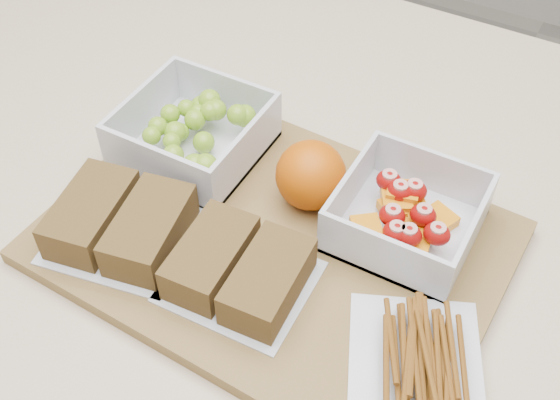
# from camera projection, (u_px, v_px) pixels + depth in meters

# --- Properties ---
(cutting_board) EXTENTS (0.43, 0.32, 0.02)m
(cutting_board) POSITION_uv_depth(u_px,v_px,m) (274.00, 242.00, 0.67)
(cutting_board) COLOR olive
(cutting_board) RESTS_ON counter
(grape_container) EXTENTS (0.14, 0.14, 0.06)m
(grape_container) POSITION_uv_depth(u_px,v_px,m) (196.00, 133.00, 0.73)
(grape_container) COLOR silver
(grape_container) RESTS_ON cutting_board
(fruit_container) EXTENTS (0.13, 0.13, 0.05)m
(fruit_container) POSITION_uv_depth(u_px,v_px,m) (407.00, 217.00, 0.66)
(fruit_container) COLOR silver
(fruit_container) RESTS_ON cutting_board
(orange) EXTENTS (0.07, 0.07, 0.07)m
(orange) POSITION_uv_depth(u_px,v_px,m) (311.00, 175.00, 0.68)
(orange) COLOR #C75104
(orange) RESTS_ON cutting_board
(sandwich_bag_left) EXTENTS (0.15, 0.14, 0.04)m
(sandwich_bag_left) POSITION_uv_depth(u_px,v_px,m) (121.00, 223.00, 0.65)
(sandwich_bag_left) COLOR silver
(sandwich_bag_left) RESTS_ON cutting_board
(sandwich_bag_center) EXTENTS (0.13, 0.12, 0.04)m
(sandwich_bag_center) POSITION_uv_depth(u_px,v_px,m) (239.00, 270.00, 0.62)
(sandwich_bag_center) COLOR silver
(sandwich_bag_center) RESTS_ON cutting_board
(pretzel_bag) EXTENTS (0.15, 0.16, 0.03)m
(pretzel_bag) POSITION_uv_depth(u_px,v_px,m) (418.00, 357.00, 0.56)
(pretzel_bag) COLOR silver
(pretzel_bag) RESTS_ON cutting_board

